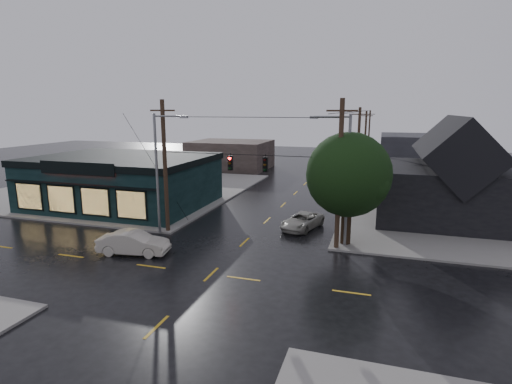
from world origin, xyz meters
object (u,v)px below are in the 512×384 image
(utility_pole_nw, at_px, (168,232))
(sedan_cream, at_px, (134,243))
(suv_silver, at_px, (302,221))
(utility_pole_ne, at_px, (336,249))
(corner_tree, at_px, (348,175))

(utility_pole_nw, height_order, sedan_cream, utility_pole_nw)
(utility_pole_nw, relative_size, suv_silver, 2.22)
(suv_silver, bearing_deg, utility_pole_ne, -35.66)
(corner_tree, bearing_deg, suv_silver, 140.53)
(corner_tree, relative_size, sedan_cream, 1.68)
(utility_pole_ne, bearing_deg, suv_silver, 127.88)
(corner_tree, relative_size, utility_pole_nw, 0.77)
(utility_pole_ne, relative_size, sedan_cream, 2.18)
(corner_tree, bearing_deg, utility_pole_nw, -175.63)
(sedan_cream, relative_size, suv_silver, 1.02)
(utility_pole_nw, bearing_deg, utility_pole_ne, 0.00)
(utility_pole_ne, bearing_deg, utility_pole_nw, 180.00)
(utility_pole_nw, xyz_separation_m, sedan_cream, (0.25, -4.93, 0.77))
(utility_pole_nw, relative_size, sedan_cream, 2.18)
(corner_tree, height_order, utility_pole_ne, corner_tree)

